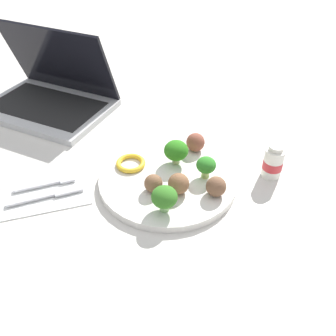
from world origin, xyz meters
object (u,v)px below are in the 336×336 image
object	(u,v)px
pepper_ring_mid_left	(131,163)
knife	(49,194)
meatball_back_right	(216,186)
fork	(49,183)
laptop	(51,94)
meatball_mid_right	(195,142)
broccoli_floret_back_right	(176,151)
broccoli_floret_back_left	(206,166)
napkin	(46,191)
meatball_back_left	(179,184)
meatball_mid_left	(153,183)
broccoli_floret_mid_right	(164,197)
yogurt_bottle	(273,162)
plate	(168,179)

from	to	relation	value
pepper_ring_mid_left	knife	size ratio (longest dim) A/B	0.42
meatball_back_right	fork	size ratio (longest dim) A/B	0.32
knife	laptop	size ratio (longest dim) A/B	0.37
meatball_mid_right	knife	size ratio (longest dim) A/B	0.28
broccoli_floret_back_right	fork	bearing A→B (deg)	-178.05
broccoli_floret_back_left	laptop	bearing A→B (deg)	130.96
meatball_back_right	broccoli_floret_back_right	bearing A→B (deg)	116.82
meatball_back_right	napkin	xyz separation A→B (m)	(-0.32, 0.08, -0.03)
meatball_back_left	fork	xyz separation A→B (m)	(-0.25, 0.08, -0.03)
broccoli_floret_back_left	laptop	size ratio (longest dim) A/B	0.12
broccoli_floret_back_right	napkin	bearing A→B (deg)	-174.03
meatball_mid_left	napkin	size ratio (longest dim) A/B	0.21
knife	laptop	bearing A→B (deg)	92.39
meatball_mid_right	knife	bearing A→B (deg)	-165.09
broccoli_floret_mid_right	yogurt_bottle	xyz separation A→B (m)	(0.24, 0.08, -0.01)
broccoli_floret_back_right	plate	bearing A→B (deg)	-121.46
napkin	yogurt_bottle	size ratio (longest dim) A/B	2.27
laptop	plate	bearing A→B (deg)	-54.95
laptop	meatball_back_right	bearing A→B (deg)	-52.31
pepper_ring_mid_left	yogurt_bottle	world-z (taller)	yogurt_bottle
meatball_mid_right	meatball_mid_left	bearing A→B (deg)	-133.49
meatball_back_right	knife	xyz separation A→B (m)	(-0.31, 0.06, -0.03)
broccoli_floret_back_left	knife	world-z (taller)	broccoli_floret_back_left
meatball_back_right	laptop	xyz separation A→B (m)	(-0.33, 0.43, 0.00)
broccoli_floret_mid_right	pepper_ring_mid_left	size ratio (longest dim) A/B	0.83
broccoli_floret_mid_right	fork	world-z (taller)	broccoli_floret_mid_right
broccoli_floret_mid_right	broccoli_floret_back_right	size ratio (longest dim) A/B	0.98
meatball_back_left	laptop	world-z (taller)	laptop
meatball_back_left	meatball_mid_right	distance (m)	0.14
meatball_mid_left	napkin	distance (m)	0.22
meatball_mid_right	fork	size ratio (longest dim) A/B	0.34
meatball_back_right	yogurt_bottle	bearing A→B (deg)	21.21
broccoli_floret_mid_right	meatball_mid_left	size ratio (longest dim) A/B	1.43
broccoli_floret_back_right	fork	xyz separation A→B (m)	(-0.26, -0.01, -0.04)
meatball_mid_left	meatball_back_right	xyz separation A→B (m)	(0.11, -0.03, 0.00)
napkin	yogurt_bottle	bearing A→B (deg)	-3.54
broccoli_floret_mid_right	knife	bearing A→B (deg)	157.38
napkin	knife	world-z (taller)	knife
plate	pepper_ring_mid_left	bearing A→B (deg)	146.10
broccoli_floret_back_right	pepper_ring_mid_left	xyz separation A→B (m)	(-0.09, 0.01, -0.03)
fork	knife	xyz separation A→B (m)	(0.00, -0.04, -0.00)
meatball_back_left	yogurt_bottle	bearing A→B (deg)	9.28
meatball_back_left	knife	bearing A→B (deg)	169.66
yogurt_bottle	laptop	xyz separation A→B (m)	(-0.47, 0.37, 0.00)
broccoli_floret_back_left	broccoli_floret_back_right	world-z (taller)	broccoli_floret_back_right
broccoli_floret_back_left	pepper_ring_mid_left	world-z (taller)	broccoli_floret_back_left
plate	meatball_mid_right	size ratio (longest dim) A/B	6.89
broccoli_floret_mid_right	meatball_mid_right	bearing A→B (deg)	60.26
meatball_back_right	broccoli_floret_mid_right	bearing A→B (deg)	-166.74
broccoli_floret_mid_right	meatball_mid_right	distance (m)	0.20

